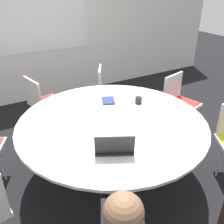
% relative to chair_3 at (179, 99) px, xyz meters
% --- Properties ---
extents(ground_plane, '(16.00, 16.00, 0.00)m').
position_rel_chair_3_xyz_m(ground_plane, '(-1.37, -0.41, -0.51)').
color(ground_plane, black).
extents(wall_back, '(8.00, 0.07, 2.70)m').
position_rel_chair_3_xyz_m(wall_back, '(-1.37, 2.22, 0.84)').
color(wall_back, silver).
rests_on(wall_back, ground_plane).
extents(conference_table, '(2.00, 2.00, 0.75)m').
position_rel_chair_3_xyz_m(conference_table, '(-1.37, -0.41, 0.15)').
color(conference_table, '#B7B7BC').
rests_on(conference_table, ground_plane).
extents(chair_3, '(0.53, 0.51, 0.86)m').
position_rel_chair_3_xyz_m(chair_3, '(0.00, 0.00, 0.00)').
color(chair_3, silver).
rests_on(chair_3, ground_plane).
extents(chair_4, '(0.58, 0.59, 0.86)m').
position_rel_chair_3_xyz_m(chair_4, '(-0.72, 0.86, 0.00)').
color(chair_4, silver).
rests_on(chair_4, ground_plane).
extents(chair_5, '(0.51, 0.52, 0.86)m').
position_rel_chair_3_xyz_m(chair_5, '(-1.76, 0.96, 0.00)').
color(chair_5, silver).
rests_on(chair_5, ground_plane).
extents(laptop, '(0.40, 0.36, 0.21)m').
position_rel_chair_3_xyz_m(laptop, '(-1.62, -0.90, 0.29)').
color(laptop, '#232326').
rests_on(laptop, conference_table).
extents(spiral_notebook, '(0.22, 0.25, 0.02)m').
position_rel_chair_3_xyz_m(spiral_notebook, '(-1.18, 0.02, 0.25)').
color(spiral_notebook, navy).
rests_on(spiral_notebook, conference_table).
extents(coffee_cup, '(0.08, 0.08, 0.08)m').
position_rel_chair_3_xyz_m(coffee_cup, '(-0.89, -0.22, 0.28)').
color(coffee_cup, black).
rests_on(coffee_cup, conference_table).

